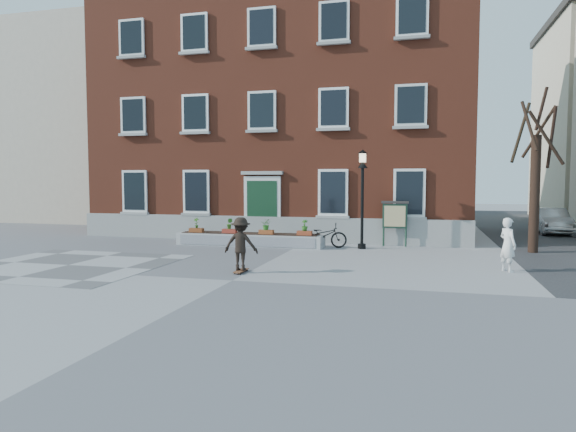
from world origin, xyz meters
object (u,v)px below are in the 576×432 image
(notice_board, at_px, (395,216))
(skateboarder, at_px, (241,244))
(bystander, at_px, (508,245))
(lamp_post, at_px, (362,185))
(bicycle, at_px, (323,235))
(parked_car, at_px, (551,221))

(notice_board, relative_size, skateboarder, 1.14)
(skateboarder, bearing_deg, bystander, 16.35)
(lamp_post, bearing_deg, bicycle, -176.96)
(bicycle, relative_size, skateboarder, 1.16)
(bicycle, relative_size, bystander, 1.18)
(bystander, height_order, skateboarder, skateboarder)
(bystander, relative_size, skateboarder, 0.98)
(skateboarder, bearing_deg, notice_board, 61.07)
(bicycle, height_order, lamp_post, lamp_post)
(parked_car, bearing_deg, bicycle, -140.44)
(lamp_post, bearing_deg, bystander, -39.71)
(parked_car, xyz_separation_m, bystander, (-3.87, -12.36, 0.16))
(parked_car, xyz_separation_m, skateboarder, (-11.50, -14.60, 0.21))
(notice_board, bearing_deg, parked_car, 44.37)
(parked_car, relative_size, bystander, 2.43)
(parked_car, relative_size, notice_board, 2.10)
(bicycle, distance_m, skateboarder, 6.29)
(parked_car, xyz_separation_m, lamp_post, (-8.68, -8.37, 1.89))
(parked_car, relative_size, lamp_post, 1.00)
(bicycle, bearing_deg, parked_car, -60.23)
(bicycle, bearing_deg, notice_board, -77.12)
(bicycle, bearing_deg, skateboarder, 158.52)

